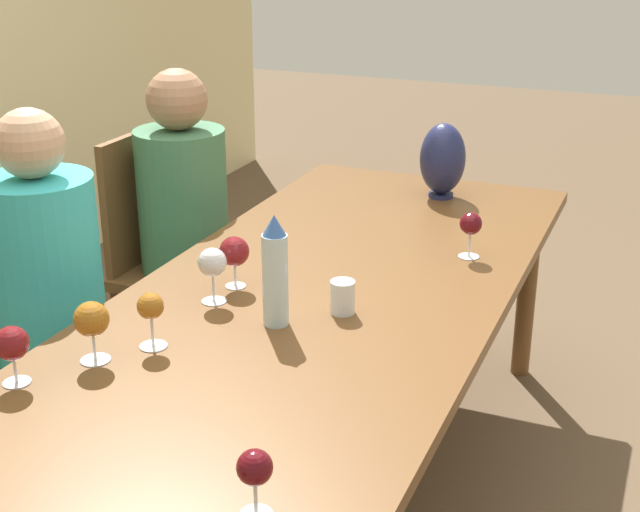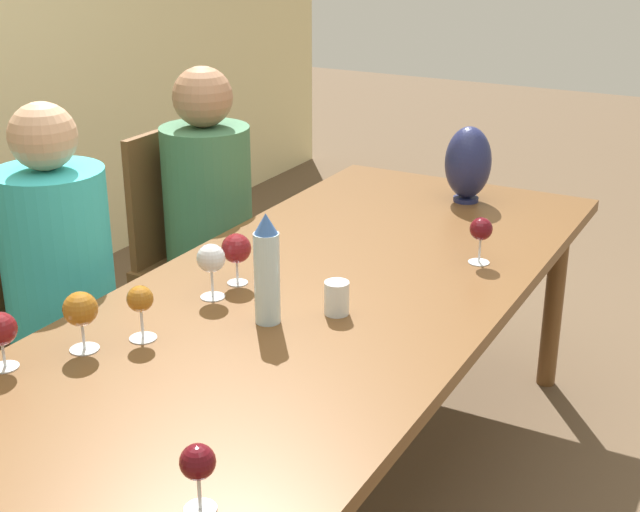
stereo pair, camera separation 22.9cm
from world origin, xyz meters
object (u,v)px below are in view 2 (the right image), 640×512
object	(u,v)px
vase	(468,163)
wine_glass_1	(236,249)
wine_glass_3	(198,464)
chair_far	(194,250)
wine_glass_0	(481,230)
person_far	(211,218)
person_near	(64,289)
chair_near	(47,327)
wine_glass_5	(80,310)
wine_glass_6	(140,301)
water_tumbler	(337,298)
wine_glass_4	(0,330)
water_bottle	(267,270)
wine_glass_2	(211,259)

from	to	relation	value
vase	wine_glass_1	distance (m)	1.06
wine_glass_3	chair_far	world-z (taller)	chair_far
wine_glass_0	person_far	world-z (taller)	person_far
wine_glass_1	person_near	xyz separation A→B (m)	(-0.15, 0.52, -0.17)
wine_glass_1	chair_near	size ratio (longest dim) A/B	0.15
wine_glass_5	wine_glass_6	distance (m)	0.14
water_tumbler	vase	distance (m)	1.07
wine_glass_5	vase	bearing A→B (deg)	-14.66
vase	wine_glass_1	bearing A→B (deg)	163.43
wine_glass_4	wine_glass_5	world-z (taller)	wine_glass_5
vase	person_near	xyz separation A→B (m)	(-1.17, 0.82, -0.21)
wine_glass_6	person_near	size ratio (longest dim) A/B	0.11
person_near	person_far	size ratio (longest dim) A/B	1.01
wine_glass_3	person_far	xyz separation A→B (m)	(1.48, 1.02, -0.17)
wine_glass_6	chair_near	bearing A→B (deg)	67.14
vase	chair_near	world-z (taller)	vase
water_tumbler	person_far	distance (m)	1.08
chair_near	wine_glass_0	bearing A→B (deg)	-61.74
water_bottle	person_near	world-z (taller)	person_near
vase	wine_glass_3	world-z (taller)	vase
person_far	wine_glass_6	bearing A→B (deg)	-153.15
person_near	person_far	distance (m)	0.76
water_bottle	chair_near	distance (m)	0.89
water_bottle	vase	xyz separation A→B (m)	(1.19, -0.10, -0.00)
wine_glass_1	person_near	distance (m)	0.57
wine_glass_3	person_far	bearing A→B (deg)	34.62
wine_glass_0	wine_glass_3	world-z (taller)	wine_glass_0
wine_glass_1	wine_glass_3	xyz separation A→B (m)	(-0.87, -0.50, -0.01)
water_tumbler	chair_near	size ratio (longest dim) A/B	0.09
wine_glass_4	wine_glass_5	size ratio (longest dim) A/B	0.93
wine_glass_0	wine_glass_4	xyz separation A→B (m)	(-1.14, 0.74, -0.01)
water_bottle	person_near	bearing A→B (deg)	88.19
water_bottle	wine_glass_5	size ratio (longest dim) A/B	1.97
wine_glass_3	wine_glass_5	size ratio (longest dim) A/B	0.88
vase	person_far	size ratio (longest dim) A/B	0.23
wine_glass_2	chair_far	xyz separation A→B (m)	(0.72, 0.60, -0.33)
wine_glass_0	person_near	size ratio (longest dim) A/B	0.12
wine_glass_5	chair_far	xyz separation A→B (m)	(1.12, 0.51, -0.32)
vase	wine_glass_6	world-z (taller)	vase
wine_glass_5	wine_glass_2	bearing A→B (deg)	-12.97
chair_near	wine_glass_4	bearing A→B (deg)	-141.41
person_far	wine_glass_0	bearing A→B (deg)	-97.31
wine_glass_2	wine_glass_5	size ratio (longest dim) A/B	1.03
wine_glass_1	wine_glass_3	bearing A→B (deg)	-150.13
water_bottle	person_near	size ratio (longest dim) A/B	0.24
person_far	wine_glass_1	bearing A→B (deg)	-139.40
person_near	chair_near	bearing A→B (deg)	90.00
chair_near	wine_glass_3	bearing A→B (deg)	-123.20
wine_glass_1	chair_far	distance (m)	0.92
chair_near	person_far	world-z (taller)	person_far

